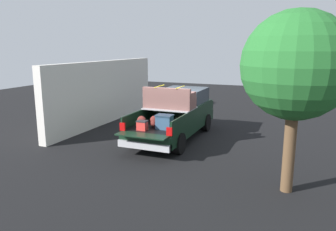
{
  "coord_description": "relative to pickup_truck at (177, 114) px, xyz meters",
  "views": [
    {
      "loc": [
        -12.13,
        -4.74,
        3.76
      ],
      "look_at": [
        -0.6,
        0.0,
        1.1
      ],
      "focal_mm": 34.7,
      "sensor_mm": 36.0,
      "label": 1
    }
  ],
  "objects": [
    {
      "name": "building_facade",
      "position": [
        1.16,
        4.25,
        0.56
      ],
      "size": [
        8.96,
        0.36,
        3.07
      ],
      "primitive_type": "cube",
      "color": "silver",
      "rests_on": "ground_plane"
    },
    {
      "name": "tree_background",
      "position": [
        -3.89,
        -4.59,
        2.31
      ],
      "size": [
        2.72,
        2.72,
        4.66
      ],
      "color": "brown",
      "rests_on": "ground_plane"
    },
    {
      "name": "ground_plane",
      "position": [
        -0.37,
        0.0,
        -0.98
      ],
      "size": [
        40.0,
        40.0,
        0.0
      ],
      "primitive_type": "plane",
      "color": "black"
    },
    {
      "name": "pickup_truck",
      "position": [
        0.0,
        0.0,
        0.0
      ],
      "size": [
        6.05,
        2.06,
        2.23
      ],
      "color": "black",
      "rests_on": "ground_plane"
    }
  ]
}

